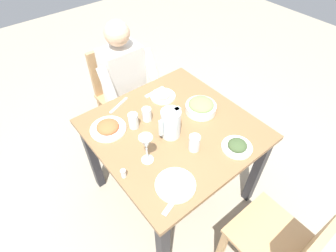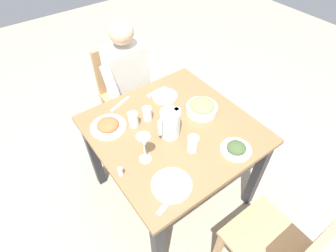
{
  "view_description": "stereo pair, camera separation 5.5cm",
  "coord_description": "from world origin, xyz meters",
  "px_view_note": "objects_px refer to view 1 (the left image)",
  "views": [
    {
      "loc": [
        0.77,
        0.9,
        1.99
      ],
      "look_at": [
        0.01,
        -0.04,
        0.75
      ],
      "focal_mm": 28.63,
      "sensor_mm": 36.0,
      "label": 1
    },
    {
      "loc": [
        0.73,
        0.93,
        1.99
      ],
      "look_at": [
        0.01,
        -0.04,
        0.75
      ],
      "focal_mm": 28.63,
      "sensor_mm": 36.0,
      "label": 2
    }
  ],
  "objects_px": {
    "plate_beans": "(163,95)",
    "wine_glass": "(146,144)",
    "chair_near": "(119,89)",
    "water_glass_near_right": "(194,143)",
    "salad_bowl": "(201,107)",
    "water_glass_far_right": "(133,121)",
    "chair_far": "(285,244)",
    "diner_near": "(130,87)",
    "dining_table": "(173,140)",
    "plate_rice_curry": "(108,128)",
    "plate_yoghurt": "(175,184)",
    "water_pitcher": "(171,123)",
    "plate_dolmas": "(237,146)",
    "salt_shaker": "(123,173)",
    "water_glass_center": "(147,114)"
  },
  "relations": [
    {
      "from": "plate_beans",
      "to": "wine_glass",
      "type": "xyz_separation_m",
      "value": [
        0.42,
        0.39,
        0.12
      ]
    },
    {
      "from": "chair_near",
      "to": "water_glass_near_right",
      "type": "distance_m",
      "value": 1.13
    },
    {
      "from": "chair_near",
      "to": "plate_beans",
      "type": "relative_size",
      "value": 4.85
    },
    {
      "from": "salad_bowl",
      "to": "water_glass_far_right",
      "type": "xyz_separation_m",
      "value": [
        0.43,
        -0.16,
        0.01
      ]
    },
    {
      "from": "chair_far",
      "to": "salad_bowl",
      "type": "xyz_separation_m",
      "value": [
        -0.17,
        -0.87,
        0.3
      ]
    },
    {
      "from": "chair_far",
      "to": "diner_near",
      "type": "xyz_separation_m",
      "value": [
        -0.01,
        -1.53,
        0.15
      ]
    },
    {
      "from": "dining_table",
      "to": "water_glass_far_right",
      "type": "distance_m",
      "value": 0.3
    },
    {
      "from": "plate_rice_curry",
      "to": "plate_yoghurt",
      "type": "bearing_deg",
      "value": 96.77
    },
    {
      "from": "diner_near",
      "to": "water_pitcher",
      "type": "height_order",
      "value": "diner_near"
    },
    {
      "from": "plate_yoghurt",
      "to": "water_glass_far_right",
      "type": "xyz_separation_m",
      "value": [
        -0.07,
        -0.5,
        0.04
      ]
    },
    {
      "from": "water_glass_far_right",
      "to": "wine_glass",
      "type": "height_order",
      "value": "wine_glass"
    },
    {
      "from": "dining_table",
      "to": "plate_rice_curry",
      "type": "xyz_separation_m",
      "value": [
        0.33,
        -0.25,
        0.14
      ]
    },
    {
      "from": "water_glass_near_right",
      "to": "diner_near",
      "type": "bearing_deg",
      "value": -96.94
    },
    {
      "from": "dining_table",
      "to": "chair_far",
      "type": "bearing_deg",
      "value": 95.04
    },
    {
      "from": "salad_bowl",
      "to": "plate_dolmas",
      "type": "relative_size",
      "value": 1.13
    },
    {
      "from": "plate_rice_curry",
      "to": "chair_near",
      "type": "bearing_deg",
      "value": -124.19
    },
    {
      "from": "water_glass_far_right",
      "to": "salt_shaker",
      "type": "relative_size",
      "value": 1.95
    },
    {
      "from": "plate_dolmas",
      "to": "water_glass_center",
      "type": "relative_size",
      "value": 1.99
    },
    {
      "from": "diner_near",
      "to": "plate_dolmas",
      "type": "relative_size",
      "value": 6.37
    },
    {
      "from": "water_pitcher",
      "to": "salt_shaker",
      "type": "relative_size",
      "value": 3.52
    },
    {
      "from": "plate_yoghurt",
      "to": "water_glass_far_right",
      "type": "height_order",
      "value": "water_glass_far_right"
    },
    {
      "from": "water_pitcher",
      "to": "plate_yoghurt",
      "type": "xyz_separation_m",
      "value": [
        0.21,
        0.3,
        -0.08
      ]
    },
    {
      "from": "dining_table",
      "to": "salt_shaker",
      "type": "relative_size",
      "value": 18.04
    },
    {
      "from": "plate_rice_curry",
      "to": "plate_yoghurt",
      "type": "relative_size",
      "value": 1.05
    },
    {
      "from": "water_pitcher",
      "to": "water_glass_center",
      "type": "xyz_separation_m",
      "value": [
        0.04,
        -0.2,
        -0.05
      ]
    },
    {
      "from": "water_pitcher",
      "to": "salad_bowl",
      "type": "bearing_deg",
      "value": -172.76
    },
    {
      "from": "chair_near",
      "to": "plate_dolmas",
      "type": "relative_size",
      "value": 4.76
    },
    {
      "from": "salad_bowl",
      "to": "plate_rice_curry",
      "type": "distance_m",
      "value": 0.62
    },
    {
      "from": "water_glass_center",
      "to": "salt_shaker",
      "type": "relative_size",
      "value": 1.7
    },
    {
      "from": "plate_dolmas",
      "to": "wine_glass",
      "type": "height_order",
      "value": "wine_glass"
    },
    {
      "from": "dining_table",
      "to": "diner_near",
      "type": "bearing_deg",
      "value": -97.66
    },
    {
      "from": "salad_bowl",
      "to": "salt_shaker",
      "type": "distance_m",
      "value": 0.7
    },
    {
      "from": "water_pitcher",
      "to": "plate_dolmas",
      "type": "height_order",
      "value": "water_pitcher"
    },
    {
      "from": "dining_table",
      "to": "salad_bowl",
      "type": "distance_m",
      "value": 0.29
    },
    {
      "from": "diner_near",
      "to": "water_glass_center",
      "type": "xyz_separation_m",
      "value": [
        0.18,
        0.5,
        0.16
      ]
    },
    {
      "from": "plate_beans",
      "to": "water_glass_far_right",
      "type": "bearing_deg",
      "value": 19.59
    },
    {
      "from": "plate_yoghurt",
      "to": "salt_shaker",
      "type": "height_order",
      "value": "salt_shaker"
    },
    {
      "from": "plate_dolmas",
      "to": "salt_shaker",
      "type": "bearing_deg",
      "value": -21.85
    },
    {
      "from": "plate_rice_curry",
      "to": "diner_near",
      "type": "bearing_deg",
      "value": -135.35
    },
    {
      "from": "salad_bowl",
      "to": "plate_yoghurt",
      "type": "distance_m",
      "value": 0.61
    },
    {
      "from": "dining_table",
      "to": "salt_shaker",
      "type": "xyz_separation_m",
      "value": [
        0.44,
        0.11,
        0.14
      ]
    },
    {
      "from": "plate_yoghurt",
      "to": "water_glass_center",
      "type": "distance_m",
      "value": 0.53
    },
    {
      "from": "water_pitcher",
      "to": "plate_beans",
      "type": "relative_size",
      "value": 1.06
    },
    {
      "from": "water_glass_near_right",
      "to": "dining_table",
      "type": "bearing_deg",
      "value": -94.63
    },
    {
      "from": "water_glass_center",
      "to": "wine_glass",
      "type": "relative_size",
      "value": 0.47
    },
    {
      "from": "water_glass_far_right",
      "to": "diner_near",
      "type": "bearing_deg",
      "value": -119.36
    },
    {
      "from": "dining_table",
      "to": "plate_rice_curry",
      "type": "bearing_deg",
      "value": -36.69
    },
    {
      "from": "plate_rice_curry",
      "to": "plate_dolmas",
      "type": "bearing_deg",
      "value": 130.27
    },
    {
      "from": "plate_beans",
      "to": "salt_shaker",
      "type": "xyz_separation_m",
      "value": [
        0.58,
        0.4,
        0.01
      ]
    },
    {
      "from": "water_glass_far_right",
      "to": "plate_yoghurt",
      "type": "bearing_deg",
      "value": 81.65
    }
  ]
}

